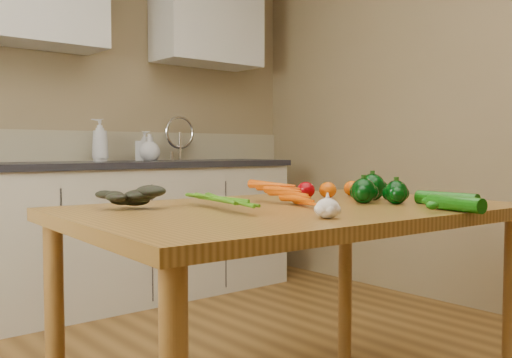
{
  "coord_description": "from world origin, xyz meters",
  "views": [
    {
      "loc": [
        -1.24,
        -1.16,
        0.98
      ],
      "look_at": [
        0.12,
        0.47,
        0.87
      ],
      "focal_mm": 40.0,
      "sensor_mm": 36.0,
      "label": 1
    }
  ],
  "objects": [
    {
      "name": "room",
      "position": [
        0.0,
        0.17,
        1.25
      ],
      "size": [
        4.04,
        5.04,
        2.64
      ],
      "color": "brown",
      "rests_on": "ground"
    },
    {
      "name": "counter_run",
      "position": [
        0.21,
        2.19,
        0.46
      ],
      "size": [
        2.84,
        0.64,
        1.14
      ],
      "color": "beige",
      "rests_on": "ground"
    },
    {
      "name": "upper_cabinets",
      "position": [
        0.51,
        2.32,
        1.95
      ],
      "size": [
        2.15,
        0.35,
        0.7
      ],
      "color": "silver",
      "rests_on": "room"
    },
    {
      "name": "table",
      "position": [
        0.07,
        0.22,
        0.7
      ],
      "size": [
        1.52,
        1.03,
        0.79
      ],
      "rotation": [
        0.0,
        0.0,
        -0.06
      ],
      "color": "olive",
      "rests_on": "ground"
    },
    {
      "name": "soap_bottle_a",
      "position": [
        0.34,
        2.31,
        1.04
      ],
      "size": [
        0.14,
        0.14,
        0.27
      ],
      "primitive_type": "imported",
      "rotation": [
        0.0,
        0.0,
        4.22
      ],
      "color": "silver",
      "rests_on": "counter_run"
    },
    {
      "name": "soap_bottle_b",
      "position": [
        0.66,
        2.3,
        1.0
      ],
      "size": [
        0.12,
        0.12,
        0.2
      ],
      "primitive_type": "imported",
      "rotation": [
        0.0,
        0.0,
        0.36
      ],
      "color": "silver",
      "rests_on": "counter_run"
    },
    {
      "name": "soap_bottle_c",
      "position": [
        0.67,
        2.24,
        0.99
      ],
      "size": [
        0.17,
        0.17,
        0.18
      ],
      "primitive_type": "imported",
      "rotation": [
        0.0,
        0.0,
        2.93
      ],
      "color": "silver",
      "rests_on": "counter_run"
    },
    {
      "name": "carrot_bunch",
      "position": [
        0.01,
        0.29,
        0.82
      ],
      "size": [
        0.28,
        0.22,
        0.07
      ],
      "primitive_type": null,
      "rotation": [
        0.0,
        0.0,
        -0.06
      ],
      "color": "#DD5305",
      "rests_on": "table"
    },
    {
      "name": "leafy_greens",
      "position": [
        -0.4,
        0.48,
        0.84
      ],
      "size": [
        0.21,
        0.19,
        0.1
      ],
      "primitive_type": null,
      "color": "black",
      "rests_on": "table"
    },
    {
      "name": "garlic_bulb",
      "position": [
        -0.08,
        -0.09,
        0.81
      ],
      "size": [
        0.07,
        0.07,
        0.06
      ],
      "primitive_type": "ellipsoid",
      "color": "silver",
      "rests_on": "table"
    },
    {
      "name": "pepper_a",
      "position": [
        0.34,
        0.14,
        0.83
      ],
      "size": [
        0.09,
        0.09,
        0.09
      ],
      "primitive_type": "sphere",
      "color": "black",
      "rests_on": "table"
    },
    {
      "name": "pepper_b",
      "position": [
        0.47,
        0.2,
        0.84
      ],
      "size": [
        0.1,
        0.1,
        0.1
      ],
      "primitive_type": "sphere",
      "color": "black",
      "rests_on": "table"
    },
    {
      "name": "pepper_c",
      "position": [
        0.41,
        0.05,
        0.83
      ],
      "size": [
        0.08,
        0.08,
        0.08
      ],
      "primitive_type": "sphere",
      "color": "black",
      "rests_on": "table"
    },
    {
      "name": "tomato_a",
      "position": [
        0.33,
        0.41,
        0.82
      ],
      "size": [
        0.07,
        0.07,
        0.06
      ],
      "primitive_type": "ellipsoid",
      "color": "#8F0208",
      "rests_on": "table"
    },
    {
      "name": "tomato_b",
      "position": [
        0.41,
        0.37,
        0.82
      ],
      "size": [
        0.07,
        0.07,
        0.06
      ],
      "primitive_type": "ellipsoid",
      "color": "#D24F05",
      "rests_on": "table"
    },
    {
      "name": "tomato_c",
      "position": [
        0.55,
        0.37,
        0.82
      ],
      "size": [
        0.07,
        0.07,
        0.06
      ],
      "primitive_type": "ellipsoid",
      "color": "#D24F05",
      "rests_on": "table"
    },
    {
      "name": "zucchini_a",
      "position": [
        0.48,
        -0.1,
        0.81
      ],
      "size": [
        0.05,
        0.22,
        0.05
      ],
      "primitive_type": "cylinder",
      "rotation": [
        1.57,
        0.0,
        0.02
      ],
      "color": "#0B4B08",
      "rests_on": "table"
    },
    {
      "name": "zucchini_b",
      "position": [
        0.35,
        -0.21,
        0.81
      ],
      "size": [
        0.08,
        0.2,
        0.05
      ],
      "primitive_type": "cylinder",
      "rotation": [
        1.57,
        0.0,
        -0.17
      ],
      "color": "#0B4B08",
      "rests_on": "table"
    }
  ]
}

